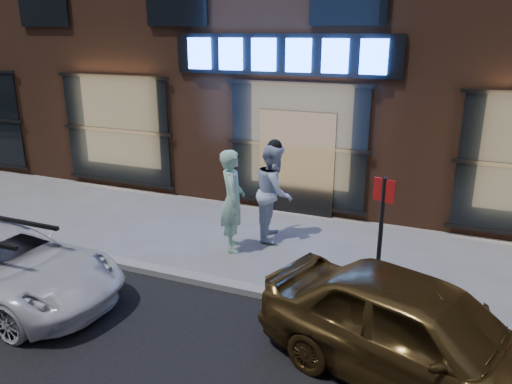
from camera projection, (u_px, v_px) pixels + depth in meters
ground at (222, 287)px, 8.36m from camera, size 90.00×90.00×0.00m
curb at (222, 284)px, 8.35m from camera, size 60.00×0.25×0.12m
man_bowtie at (232, 201)px, 9.56m from camera, size 0.76×0.87×2.00m
man_cap at (274, 192)px, 10.11m from camera, size 0.98×1.13×1.98m
white_suv at (5, 266)px, 7.90m from camera, size 4.12×2.12×1.11m
gold_sedan at (419, 334)px, 5.90m from camera, size 4.33×2.84×1.37m
sign_post at (381, 232)px, 7.32m from camera, size 0.32×0.16×2.12m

